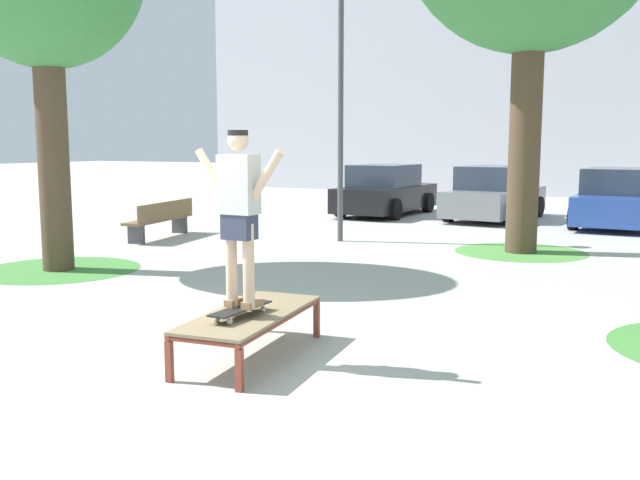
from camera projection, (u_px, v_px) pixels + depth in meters
name	position (u px, v px, depth m)	size (l,w,h in m)	color
ground_plane	(157.00, 360.00, 6.94)	(120.00, 120.00, 0.00)	#B7B5AD
building_facade	(527.00, 18.00, 29.72)	(29.19, 4.00, 14.78)	silver
skate_box	(250.00, 317.00, 6.98)	(0.97, 1.97, 0.46)	brown
skateboard	(241.00, 309.00, 6.77)	(0.22, 0.81, 0.09)	black
skater	(239.00, 206.00, 6.64)	(1.00, 0.29, 1.69)	beige
grass_patch_near_left	(59.00, 269.00, 11.92)	(2.69, 2.69, 0.01)	#47893D
grass_patch_mid_back	(520.00, 252.00, 13.84)	(2.55, 2.55, 0.01)	#519342
car_black	(385.00, 192.00, 21.03)	(2.01, 4.25, 1.50)	black
car_grey	(494.00, 195.00, 19.73)	(2.20, 4.34, 1.50)	slate
car_blue	(618.00, 200.00, 18.00)	(2.02, 4.25, 1.50)	#28479E
park_bench	(161.00, 219.00, 15.81)	(0.87, 2.44, 0.83)	brown
light_post	(341.00, 62.00, 14.91)	(0.36, 0.36, 5.83)	#4C4C51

